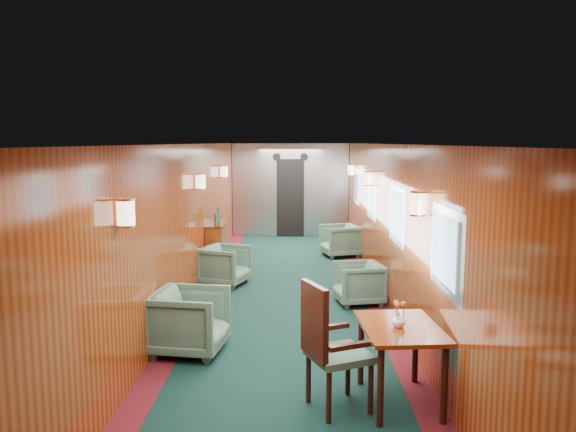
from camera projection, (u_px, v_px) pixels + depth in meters
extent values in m
plane|color=black|center=(287.00, 299.00, 8.73)|extent=(12.00, 12.00, 0.00)
cube|color=white|center=(287.00, 147.00, 8.42)|extent=(3.00, 12.00, 0.10)
cube|color=white|center=(287.00, 147.00, 8.42)|extent=(1.20, 12.00, 0.06)
cube|color=maroon|center=(290.00, 190.00, 14.52)|extent=(3.00, 0.10, 2.40)
cube|color=maroon|center=(268.00, 407.00, 2.63)|extent=(3.00, 0.10, 2.40)
cube|color=maroon|center=(189.00, 223.00, 8.60)|extent=(0.10, 12.00, 2.40)
cube|color=maroon|center=(385.00, 223.00, 8.56)|extent=(0.10, 12.00, 2.40)
cube|color=#460E14|center=(201.00, 299.00, 8.75)|extent=(0.30, 12.00, 0.01)
cube|color=#460E14|center=(374.00, 299.00, 8.72)|extent=(0.30, 12.00, 0.01)
cube|color=#A8AAAF|center=(290.00, 190.00, 14.44)|extent=(2.98, 0.12, 2.38)
cube|color=black|center=(290.00, 198.00, 14.39)|extent=(0.70, 0.06, 2.00)
cylinder|color=black|center=(277.00, 157.00, 14.27)|extent=(0.20, 0.04, 0.20)
cylinder|color=black|center=(304.00, 157.00, 14.26)|extent=(0.20, 0.04, 0.20)
cube|color=silver|center=(446.00, 252.00, 5.05)|extent=(0.02, 1.10, 0.80)
cube|color=slate|center=(445.00, 252.00, 5.05)|extent=(0.01, 0.96, 0.66)
cube|color=silver|center=(397.00, 216.00, 7.53)|extent=(0.02, 1.10, 0.80)
cube|color=slate|center=(396.00, 216.00, 7.53)|extent=(0.01, 0.96, 0.66)
cube|color=silver|center=(372.00, 197.00, 10.01)|extent=(0.02, 1.10, 0.80)
cube|color=slate|center=(371.00, 197.00, 10.01)|extent=(0.01, 0.96, 0.66)
cube|color=silver|center=(356.00, 186.00, 12.49)|extent=(0.02, 1.10, 0.80)
cube|color=slate|center=(356.00, 186.00, 12.49)|extent=(0.01, 0.96, 0.66)
cylinder|color=#FFEBC6|center=(126.00, 213.00, 5.05)|extent=(0.16, 0.16, 0.24)
cylinder|color=gold|center=(126.00, 226.00, 5.06)|extent=(0.17, 0.17, 0.02)
cylinder|color=#FFEBC6|center=(418.00, 203.00, 5.80)|extent=(0.16, 0.16, 0.24)
cylinder|color=gold|center=(418.00, 215.00, 5.82)|extent=(0.17, 0.17, 0.02)
cylinder|color=#FFEBC6|center=(200.00, 181.00, 9.01)|extent=(0.16, 0.16, 0.24)
cylinder|color=gold|center=(201.00, 189.00, 9.03)|extent=(0.17, 0.17, 0.02)
cylinder|color=#FFEBC6|center=(368.00, 178.00, 9.77)|extent=(0.16, 0.16, 0.24)
cylinder|color=gold|center=(368.00, 185.00, 9.78)|extent=(0.17, 0.17, 0.02)
cylinder|color=#FFEBC6|center=(224.00, 172.00, 11.98)|extent=(0.16, 0.16, 0.24)
cylinder|color=gold|center=(224.00, 177.00, 12.00)|extent=(0.17, 0.17, 0.02)
cylinder|color=#FFEBC6|center=(351.00, 170.00, 12.74)|extent=(0.16, 0.16, 0.24)
cylinder|color=gold|center=(351.00, 175.00, 12.76)|extent=(0.17, 0.17, 0.02)
cube|color=maroon|center=(400.00, 328.00, 5.18)|extent=(0.77, 1.05, 0.04)
cylinder|color=black|center=(380.00, 387.00, 4.79)|extent=(0.06, 0.06, 0.71)
cylinder|color=black|center=(444.00, 385.00, 4.83)|extent=(0.06, 0.06, 0.71)
cylinder|color=black|center=(361.00, 350.00, 5.64)|extent=(0.06, 0.06, 0.71)
cylinder|color=black|center=(415.00, 349.00, 5.67)|extent=(0.06, 0.06, 0.71)
cube|color=#1B3F34|center=(339.00, 355.00, 5.10)|extent=(0.67, 0.67, 0.07)
cube|color=black|center=(314.00, 321.00, 4.96)|extent=(0.24, 0.45, 0.66)
cube|color=#1B3F34|center=(317.00, 328.00, 4.98)|extent=(0.16, 0.33, 0.40)
cube|color=black|center=(353.00, 346.00, 4.84)|extent=(0.45, 0.24, 0.04)
cube|color=black|center=(327.00, 328.00, 5.31)|extent=(0.45, 0.24, 0.04)
cylinder|color=black|center=(329.00, 397.00, 4.86)|extent=(0.05, 0.05, 0.48)
cylinder|color=black|center=(371.00, 389.00, 5.03)|extent=(0.05, 0.05, 0.48)
cylinder|color=black|center=(308.00, 378.00, 5.25)|extent=(0.05, 0.05, 0.48)
cylinder|color=black|center=(348.00, 371.00, 5.41)|extent=(0.05, 0.05, 0.48)
cube|color=maroon|center=(217.00, 247.00, 10.56)|extent=(0.30, 1.01, 0.91)
cube|color=black|center=(218.00, 224.00, 10.50)|extent=(0.32, 1.03, 0.02)
cylinder|color=#264D34|center=(216.00, 219.00, 10.24)|extent=(0.07, 0.07, 0.22)
cylinder|color=#264D34|center=(219.00, 215.00, 10.58)|extent=(0.06, 0.06, 0.28)
cylinder|color=gold|center=(220.00, 216.00, 10.79)|extent=(0.08, 0.08, 0.18)
imported|color=silver|center=(399.00, 320.00, 5.13)|extent=(0.16, 0.16, 0.13)
imported|color=#1B3F34|center=(190.00, 321.00, 6.49)|extent=(0.92, 0.90, 0.75)
imported|color=#1B3F34|center=(225.00, 265.00, 9.59)|extent=(0.93, 0.92, 0.67)
imported|color=#1B3F34|center=(358.00, 283.00, 8.46)|extent=(0.79, 0.78, 0.63)
imported|color=#1B3F34|center=(340.00, 241.00, 11.96)|extent=(0.92, 0.90, 0.68)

